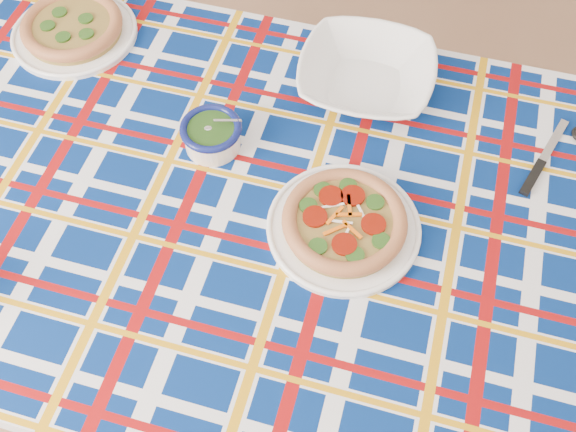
{
  "coord_description": "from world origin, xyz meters",
  "views": [
    {
      "loc": [
        0.12,
        -0.45,
        1.89
      ],
      "look_at": [
        0.16,
        0.22,
        0.82
      ],
      "focal_mm": 40.0,
      "sensor_mm": 36.0,
      "label": 1
    }
  ],
  "objects_px": {
    "dining_table": "(267,224)",
    "main_focaccia_plate": "(344,221)",
    "pesto_bowl": "(212,134)",
    "serving_bowl": "(366,76)"
  },
  "relations": [
    {
      "from": "main_focaccia_plate",
      "to": "serving_bowl",
      "type": "height_order",
      "value": "serving_bowl"
    },
    {
      "from": "dining_table",
      "to": "pesto_bowl",
      "type": "distance_m",
      "value": 0.22
    },
    {
      "from": "pesto_bowl",
      "to": "dining_table",
      "type": "bearing_deg",
      "value": -56.25
    },
    {
      "from": "dining_table",
      "to": "pesto_bowl",
      "type": "xyz_separation_m",
      "value": [
        -0.11,
        0.16,
        0.12
      ]
    },
    {
      "from": "main_focaccia_plate",
      "to": "dining_table",
      "type": "bearing_deg",
      "value": 154.39
    },
    {
      "from": "dining_table",
      "to": "serving_bowl",
      "type": "xyz_separation_m",
      "value": [
        0.24,
        0.3,
        0.12
      ]
    },
    {
      "from": "dining_table",
      "to": "main_focaccia_plate",
      "type": "height_order",
      "value": "main_focaccia_plate"
    },
    {
      "from": "dining_table",
      "to": "main_focaccia_plate",
      "type": "bearing_deg",
      "value": -6.11
    },
    {
      "from": "dining_table",
      "to": "main_focaccia_plate",
      "type": "xyz_separation_m",
      "value": [
        0.15,
        -0.07,
        0.11
      ]
    },
    {
      "from": "main_focaccia_plate",
      "to": "pesto_bowl",
      "type": "bearing_deg",
      "value": 138.09
    }
  ]
}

